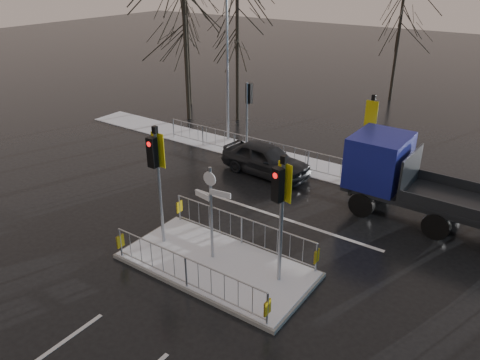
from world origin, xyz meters
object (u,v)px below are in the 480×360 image
Objects in this scene: flatbed_truck at (401,176)px; street_lamp_left at (228,53)px; car_far_lane at (266,159)px; traffic_island at (216,256)px.

flatbed_truck is 10.70m from street_lamp_left.
street_lamp_left is (-3.96, 2.68, 3.79)m from car_far_lane.
car_far_lane is (-2.46, 6.81, 0.31)m from traffic_island.
traffic_island reaches higher than car_far_lane.
flatbed_truck is at bearing -87.72° from car_far_lane.
flatbed_truck reaches higher than car_far_lane.
traffic_island is 12.17m from street_lamp_left.
flatbed_truck is at bearing 62.33° from traffic_island.
flatbed_truck is 0.76× the size of street_lamp_left.
traffic_island is 7.52m from flatbed_truck.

